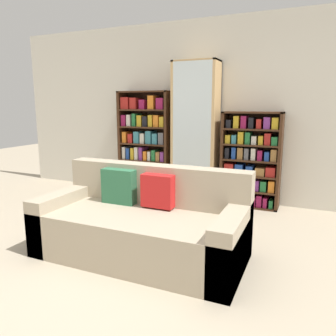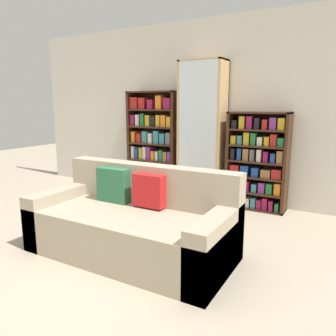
% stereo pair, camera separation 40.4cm
% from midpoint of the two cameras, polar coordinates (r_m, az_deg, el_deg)
% --- Properties ---
extents(ground_plane, '(16.00, 16.00, 0.00)m').
position_cam_midpoint_polar(ground_plane, '(3.01, -14.41, -18.22)').
color(ground_plane, tan).
extents(wall_back, '(6.89, 0.06, 2.70)m').
position_cam_midpoint_polar(wall_back, '(5.09, 4.54, 9.80)').
color(wall_back, silver).
rests_on(wall_back, ground).
extents(couch, '(1.98, 0.92, 0.84)m').
position_cam_midpoint_polar(couch, '(3.26, -8.15, -9.91)').
color(couch, tan).
rests_on(couch, ground).
extents(bookshelf_left, '(0.87, 0.32, 1.66)m').
position_cam_midpoint_polar(bookshelf_left, '(5.34, -6.10, 4.13)').
color(bookshelf_left, '#3D2314').
rests_on(bookshelf_left, ground).
extents(display_cabinet, '(0.66, 0.36, 2.08)m').
position_cam_midpoint_polar(display_cabinet, '(4.93, 2.49, 6.04)').
color(display_cabinet, tan).
rests_on(display_cabinet, ground).
extents(bookshelf_right, '(0.82, 0.32, 1.36)m').
position_cam_midpoint_polar(bookshelf_right, '(4.76, 11.96, 1.28)').
color(bookshelf_right, '#3D2314').
rests_on(bookshelf_right, ground).
extents(wine_bottle, '(0.08, 0.08, 0.34)m').
position_cam_midpoint_polar(wine_bottle, '(3.95, 0.83, -8.42)').
color(wine_bottle, '#143819').
rests_on(wine_bottle, ground).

